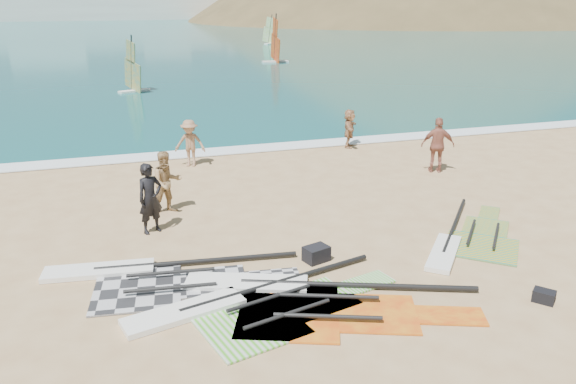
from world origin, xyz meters
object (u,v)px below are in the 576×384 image
object	(u,v)px
beachgoer_left	(167,182)
beachgoer_right	(349,128)
rig_orange	(466,241)
gear_bag_far	(544,296)
rig_green	(248,307)
person_wetsuit	(150,198)
gear_bag_near	(316,254)
beachgoer_mid	(190,143)
rig_grey	(150,277)
beachgoer_back	(438,145)
rig_red	(304,298)

from	to	relation	value
beachgoer_left	beachgoer_right	bearing A→B (deg)	17.93
rig_orange	gear_bag_far	xyz separation A→B (m)	(-0.18, -3.07, 0.08)
rig_green	person_wetsuit	world-z (taller)	person_wetsuit
beachgoer_right	gear_bag_near	bearing A→B (deg)	-179.54
beachgoer_left	beachgoer_mid	size ratio (longest dim) A/B	1.06
rig_grey	beachgoer_right	xyz separation A→B (m)	(8.96, 9.57, 0.76)
beachgoer_left	beachgoer_back	xyz separation A→B (m)	(9.76, 1.25, 0.07)
rig_red	rig_grey	bearing A→B (deg)	168.35
beachgoer_mid	rig_red	bearing A→B (deg)	-65.03
rig_green	person_wetsuit	xyz separation A→B (m)	(-1.55, 4.68, 0.92)
rig_red	beachgoer_back	bearing A→B (deg)	64.59
person_wetsuit	beachgoer_right	distance (m)	11.06
gear_bag_near	beachgoer_left	size ratio (longest dim) A/B	0.31
gear_bag_near	gear_bag_far	distance (m)	5.09
gear_bag_far	beachgoer_mid	xyz separation A→B (m)	(-5.72, 12.24, 0.76)
beachgoer_left	beachgoer_mid	bearing A→B (deg)	58.25
gear_bag_far	rig_grey	bearing A→B (deg)	156.05
gear_bag_far	beachgoer_back	xyz separation A→B (m)	(2.74, 8.83, 0.88)
gear_bag_near	rig_grey	bearing A→B (deg)	176.29
rig_grey	gear_bag_far	bearing A→B (deg)	-17.24
gear_bag_near	person_wetsuit	distance (m)	4.79
rig_orange	rig_red	world-z (taller)	rig_red
gear_bag_far	rig_red	bearing A→B (deg)	162.03
gear_bag_far	beachgoer_right	distance (m)	13.12
gear_bag_far	gear_bag_near	bearing A→B (deg)	140.48
rig_red	gear_bag_near	xyz separation A→B (m)	(0.89, 1.68, 0.14)
beachgoer_mid	beachgoer_back	distance (m)	9.12
rig_orange	beachgoer_mid	size ratio (longest dim) A/B	2.42
rig_grey	beachgoer_back	size ratio (longest dim) A/B	2.94
rig_green	gear_bag_far	bearing A→B (deg)	-29.01
rig_green	beachgoer_right	distance (m)	13.57
rig_red	gear_bag_far	size ratio (longest dim) A/B	14.12
rig_red	beachgoer_mid	xyz separation A→B (m)	(-0.90, 10.68, 0.83)
gear_bag_near	gear_bag_far	bearing A→B (deg)	-39.52
rig_orange	gear_bag_near	distance (m)	4.12
rig_orange	beachgoer_back	xyz separation A→B (m)	(2.56, 5.76, 0.96)
rig_orange	beachgoer_right	world-z (taller)	beachgoer_right
person_wetsuit	gear_bag_near	bearing A→B (deg)	-64.71
rig_red	gear_bag_far	xyz separation A→B (m)	(4.81, -1.56, 0.08)
rig_grey	beachgoer_back	world-z (taller)	beachgoer_back
gear_bag_far	beachgoer_mid	world-z (taller)	beachgoer_mid
rig_grey	rig_green	xyz separation A→B (m)	(1.82, -1.95, 0.00)
rig_green	beachgoer_right	bearing A→B (deg)	43.54
gear_bag_near	beachgoer_mid	size ratio (longest dim) A/B	0.33
rig_grey	rig_orange	xyz separation A→B (m)	(8.05, -0.42, -0.00)
person_wetsuit	beachgoer_left	xyz separation A→B (m)	(0.57, 1.35, -0.03)
gear_bag_far	beachgoer_right	bearing A→B (deg)	85.19
rig_grey	rig_red	xyz separation A→B (m)	(3.05, -1.93, 0.00)
rig_orange	gear_bag_near	xyz separation A→B (m)	(-4.11, 0.17, 0.14)
beachgoer_left	beachgoer_right	size ratio (longest dim) A/B	1.15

